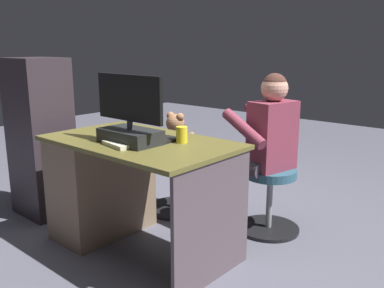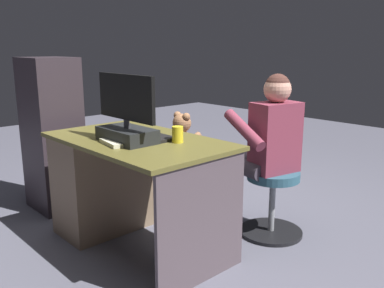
{
  "view_description": "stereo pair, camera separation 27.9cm",
  "coord_description": "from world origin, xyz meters",
  "views": [
    {
      "loc": [
        -1.92,
        2.04,
        1.32
      ],
      "look_at": [
        -0.13,
        -0.01,
        0.67
      ],
      "focal_mm": 38.9,
      "sensor_mm": 36.0,
      "label": 1
    },
    {
      "loc": [
        -2.12,
        1.85,
        1.32
      ],
      "look_at": [
        -0.13,
        -0.01,
        0.67
      ],
      "focal_mm": 38.9,
      "sensor_mm": 36.0,
      "label": 2
    }
  ],
  "objects": [
    {
      "name": "notebook_binder",
      "position": [
        -0.05,
        0.44,
        0.75
      ],
      "size": [
        0.27,
        0.33,
        0.02
      ],
      "primitive_type": "cube",
      "rotation": [
        0.0,
        0.0,
        -0.16
      ],
      "color": "beige",
      "rests_on": "desk"
    },
    {
      "name": "desk",
      "position": [
        0.32,
        0.34,
        0.4
      ],
      "size": [
        1.23,
        0.73,
        0.74
      ],
      "color": "brown",
      "rests_on": "ground_plane"
    },
    {
      "name": "cup",
      "position": [
        -0.25,
        0.22,
        0.79
      ],
      "size": [
        0.07,
        0.07,
        0.1
      ],
      "primitive_type": "cylinder",
      "color": "yellow",
      "rests_on": "desk"
    },
    {
      "name": "teddy_bear",
      "position": [
        0.29,
        -0.3,
        0.62
      ],
      "size": [
        0.24,
        0.25,
        0.34
      ],
      "color": "#9D6B47",
      "rests_on": "office_chair_teddy"
    },
    {
      "name": "ground_plane",
      "position": [
        0.0,
        0.0,
        0.0
      ],
      "size": [
        10.0,
        10.0,
        0.0
      ],
      "primitive_type": "plane",
      "color": "slate"
    },
    {
      "name": "visitor_chair",
      "position": [
        -0.48,
        -0.46,
        0.27
      ],
      "size": [
        0.45,
        0.45,
        0.47
      ],
      "color": "black",
      "rests_on": "ground_plane"
    },
    {
      "name": "tv_remote",
      "position": [
        0.19,
        0.33,
        0.75
      ],
      "size": [
        0.07,
        0.16,
        0.02
      ],
      "primitive_type": "cube",
      "rotation": [
        0.0,
        0.0,
        -0.16
      ],
      "color": "black",
      "rests_on": "desk"
    },
    {
      "name": "monitor",
      "position": [
        -0.03,
        0.44,
        0.87
      ],
      "size": [
        0.54,
        0.22,
        0.41
      ],
      "color": "#222425",
      "rests_on": "desk"
    },
    {
      "name": "equipment_rack",
      "position": [
        1.06,
        0.43,
        0.62
      ],
      "size": [
        0.44,
        0.36,
        1.23
      ],
      "primitive_type": "cube",
      "color": "#30272D",
      "rests_on": "ground_plane"
    },
    {
      "name": "office_chair_teddy",
      "position": [
        0.29,
        -0.29,
        0.26
      ],
      "size": [
        0.48,
        0.48,
        0.47
      ],
      "color": "black",
      "rests_on": "ground_plane"
    },
    {
      "name": "computer_mouse",
      "position": [
        0.29,
        0.26,
        0.76
      ],
      "size": [
        0.06,
        0.1,
        0.04
      ],
      "primitive_type": "ellipsoid",
      "color": "#212F1E",
      "rests_on": "desk"
    },
    {
      "name": "keyboard",
      "position": [
        0.0,
        0.25,
        0.75
      ],
      "size": [
        0.42,
        0.14,
        0.02
      ],
      "primitive_type": "cube",
      "color": "black",
      "rests_on": "desk"
    },
    {
      "name": "person",
      "position": [
        -0.39,
        -0.44,
        0.67
      ],
      "size": [
        0.58,
        0.54,
        1.14
      ],
      "color": "brown",
      "rests_on": "ground_plane"
    }
  ]
}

